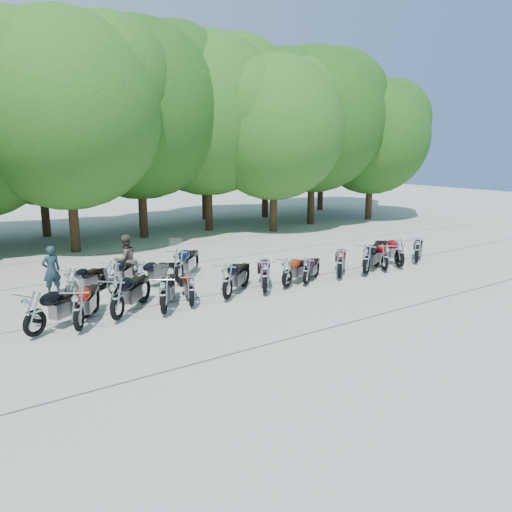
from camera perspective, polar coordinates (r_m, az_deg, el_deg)
ground at (r=16.30m, az=2.98°, el=-4.71°), size 90.00×90.00×0.00m
tree_3 at (r=24.42m, az=-20.96°, el=15.16°), size 8.70×8.70×10.67m
tree_4 at (r=27.45m, az=-13.30°, el=15.87°), size 9.13×9.13×11.20m
tree_5 at (r=29.27m, az=-5.63°, el=15.76°), size 9.04×9.04×11.10m
tree_6 at (r=28.80m, az=2.07°, el=14.36°), size 8.00×8.00×9.82m
tree_7 at (r=31.85m, az=6.51°, el=15.13°), size 8.79×8.79×10.79m
tree_8 at (r=34.60m, az=13.10°, el=13.14°), size 7.53×7.53×9.25m
tree_11 at (r=29.40m, az=-23.65°, el=12.71°), size 7.56×7.56×9.28m
tree_12 at (r=31.00m, az=-13.30°, el=13.73°), size 7.88×7.88×9.67m
tree_13 at (r=33.99m, az=-6.01°, el=14.36°), size 8.31×8.31×10.20m
tree_14 at (r=34.91m, az=1.06°, el=14.02°), size 8.02×8.02×9.84m
tree_15 at (r=39.38m, az=7.59°, el=15.46°), size 9.67×9.67×11.86m
motorcycle_0 at (r=13.79m, az=-24.05°, el=-5.96°), size 2.48×1.92×1.39m
motorcycle_1 at (r=13.78m, az=-19.66°, el=-5.66°), size 1.82×2.47×1.37m
motorcycle_2 at (r=14.29m, az=-15.62°, el=-4.61°), size 2.32×2.36×1.44m
motorcycle_3 at (r=14.50m, az=-10.51°, el=-4.29°), size 1.86×2.41×1.35m
motorcycle_4 at (r=15.13m, az=-7.45°, el=-3.76°), size 1.37×2.23×1.21m
motorcycle_5 at (r=15.68m, az=-3.28°, el=-2.77°), size 2.36×2.14×1.39m
motorcycle_6 at (r=16.27m, az=1.02°, el=-2.22°), size 2.00×2.40×1.37m
motorcycle_7 at (r=17.04m, az=3.59°, el=-1.81°), size 2.27×1.52×1.24m
motorcycle_8 at (r=17.49m, az=5.80°, el=-1.63°), size 2.01×1.69×1.15m
motorcycle_9 at (r=18.43m, az=9.59°, el=-0.71°), size 2.22×2.16×1.34m
motorcycle_10 at (r=19.14m, az=12.54°, el=-0.26°), size 2.53×1.89×1.41m
motorcycle_11 at (r=19.95m, az=14.54°, el=-0.05°), size 1.75×2.29×1.27m
motorcycle_12 at (r=20.65m, az=16.11°, el=0.44°), size 1.63×2.57×1.39m
motorcycle_13 at (r=21.74m, az=17.95°, el=0.72°), size 2.23×1.83×1.26m
motorcycle_14 at (r=16.60m, az=-20.35°, el=-2.96°), size 2.12×1.87×1.23m
motorcycle_15 at (r=16.85m, az=-16.02°, el=-2.24°), size 2.12×2.27×1.35m
motorcycle_16 at (r=17.13m, az=-13.13°, el=-2.12°), size 2.18×1.47×1.19m
motorcycle_17 at (r=17.74m, az=-8.82°, el=-1.01°), size 2.33×2.40×1.45m
rider_0 at (r=17.60m, az=-22.34°, el=-1.55°), size 0.66×0.49×1.66m
rider_1 at (r=18.11m, az=-14.70°, el=-0.44°), size 1.01×0.87×1.80m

